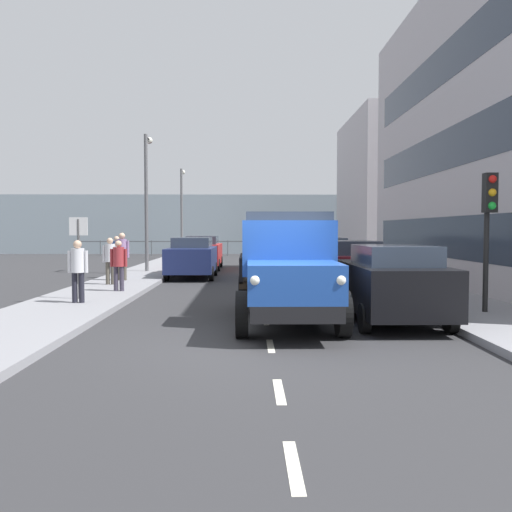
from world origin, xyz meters
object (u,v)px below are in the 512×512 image
at_px(car_maroon_kerbside_1, 349,267).
at_px(pedestrian_couple_b, 110,257).
at_px(truck_vintage_blue, 288,271).
at_px(car_red_oppositeside_1, 203,252).
at_px(pedestrian_by_lamp, 122,252).
at_px(car_silver_kerbside_3, 309,252).
at_px(car_navy_oppositeside_0, 192,257).
at_px(pedestrian_with_bag, 119,261).
at_px(car_grey_kerbside_2, 324,257).
at_px(street_sign, 79,243).
at_px(car_black_kerbside_near, 392,283).
at_px(lamp_post_promenade, 147,190).
at_px(pedestrian_couple_a, 78,266).
at_px(traffic_light_near, 489,212).
at_px(lamp_post_far, 182,204).
at_px(pedestrian_in_dark_coat, 117,252).

distance_m(car_maroon_kerbside_1, pedestrian_couple_b, 8.24).
distance_m(truck_vintage_blue, pedestrian_couple_b, 9.34).
relative_size(car_red_oppositeside_1, pedestrian_by_lamp, 2.48).
relative_size(car_maroon_kerbside_1, car_silver_kerbside_3, 0.89).
distance_m(car_navy_oppositeside_0, pedestrian_with_bag, 6.34).
bearing_deg(truck_vintage_blue, pedestrian_with_bag, -47.83).
height_order(car_maroon_kerbside_1, pedestrian_by_lamp, pedestrian_by_lamp).
bearing_deg(car_maroon_kerbside_1, car_grey_kerbside_2, -90.00).
bearing_deg(street_sign, car_black_kerbside_near, 157.76).
bearing_deg(car_maroon_kerbside_1, car_navy_oppositeside_0, -47.92).
relative_size(car_red_oppositeside_1, lamp_post_promenade, 0.71).
height_order(car_maroon_kerbside_1, car_silver_kerbside_3, same).
xyz_separation_m(car_silver_kerbside_3, pedestrian_by_lamp, (7.91, 7.80, 0.31)).
xyz_separation_m(car_red_oppositeside_1, pedestrian_couple_a, (2.07, 14.14, 0.21)).
distance_m(car_grey_kerbside_2, pedestrian_couple_b, 8.80).
relative_size(truck_vintage_blue, traffic_light_near, 1.76).
xyz_separation_m(pedestrian_with_bag, lamp_post_far, (0.59, -21.24, 2.75)).
xyz_separation_m(car_red_oppositeside_1, pedestrian_in_dark_coat, (3.16, 5.36, 0.21)).
height_order(car_maroon_kerbside_1, car_grey_kerbside_2, same).
distance_m(pedestrian_couple_b, street_sign, 3.98).
relative_size(pedestrian_in_dark_coat, lamp_post_promenade, 0.26).
relative_size(truck_vintage_blue, car_silver_kerbside_3, 1.30).
relative_size(pedestrian_with_bag, traffic_light_near, 0.49).
height_order(truck_vintage_blue, pedestrian_by_lamp, truck_vintage_blue).
bearing_deg(car_maroon_kerbside_1, lamp_post_promenade, -46.91).
distance_m(pedestrian_couple_b, traffic_light_near, 12.33).
height_order(car_red_oppositeside_1, lamp_post_far, lamp_post_far).
relative_size(truck_vintage_blue, pedestrian_couple_b, 3.47).
bearing_deg(car_black_kerbside_near, pedestrian_with_bag, -35.29).
relative_size(car_silver_kerbside_3, pedestrian_couple_b, 2.67).
bearing_deg(car_grey_kerbside_2, pedestrian_with_bag, 38.63).
bearing_deg(pedestrian_in_dark_coat, truck_vintage_blue, 119.19).
bearing_deg(traffic_light_near, car_red_oppositeside_1, -63.67).
height_order(car_navy_oppositeside_0, pedestrian_couple_a, pedestrian_couple_a).
bearing_deg(truck_vintage_blue, pedestrian_in_dark_coat, -60.81).
xyz_separation_m(car_navy_oppositeside_0, pedestrian_couple_b, (2.43, 4.07, 0.21)).
distance_m(car_silver_kerbside_3, lamp_post_far, 12.90).
bearing_deg(pedestrian_with_bag, pedestrian_in_dark_coat, -76.02).
xyz_separation_m(pedestrian_with_bag, street_sign, (0.65, 1.89, 0.61)).
xyz_separation_m(car_navy_oppositeside_0, street_sign, (2.30, 8.01, 0.79)).
height_order(car_navy_oppositeside_0, pedestrian_by_lamp, pedestrian_by_lamp).
xyz_separation_m(truck_vintage_blue, pedestrian_with_bag, (4.88, -5.39, -0.11)).
distance_m(pedestrian_by_lamp, lamp_post_promenade, 5.49).
bearing_deg(pedestrian_couple_b, car_red_oppositeside_1, -104.58).
bearing_deg(pedestrian_in_dark_coat, lamp_post_far, -93.45).
bearing_deg(pedestrian_couple_a, pedestrian_couple_b, -85.66).
bearing_deg(car_navy_oppositeside_0, pedestrian_couple_b, 59.16).
xyz_separation_m(truck_vintage_blue, car_maroon_kerbside_1, (-2.32, -5.37, -0.28)).
bearing_deg(car_red_oppositeside_1, truck_vintage_blue, 100.87).
bearing_deg(car_grey_kerbside_2, car_navy_oppositeside_0, -3.78).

